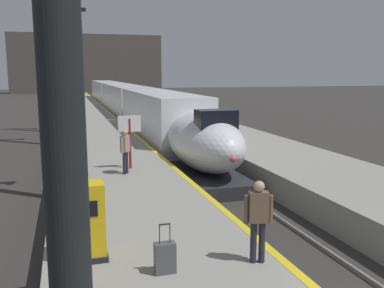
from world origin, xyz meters
name	(u,v)px	position (x,y,z in m)	size (l,w,h in m)	color
platform_left	(93,135)	(-4.05, 24.75, 0.53)	(4.80, 110.00, 1.05)	gray
platform_right	(204,131)	(4.05, 24.75, 0.53)	(4.80, 110.00, 1.05)	gray
platform_left_safety_stripe	(126,127)	(-1.77, 24.75, 1.05)	(0.20, 107.80, 0.01)	yellow
rail_main_left	(134,135)	(-0.75, 27.50, 0.06)	(0.08, 110.00, 0.12)	slate
rail_main_right	(153,134)	(0.75, 27.50, 0.06)	(0.08, 110.00, 0.12)	slate
highspeed_train_main	(127,102)	(0.00, 36.80, 1.96)	(2.92, 56.85, 3.60)	silver
station_column_mid	(60,31)	(-5.90, 11.21, 6.30)	(4.00, 0.68, 8.66)	black
station_column_far	(61,38)	(-5.90, 23.99, 7.05)	(4.00, 0.68, 10.09)	black
station_column_distant	(62,52)	(-5.90, 30.59, 6.45)	(4.00, 0.68, 8.94)	black
passenger_near_edge	(258,215)	(-2.30, 2.16, 2.04)	(0.55, 0.31, 1.69)	#23232D
passenger_mid_platform	(125,148)	(-3.77, 10.56, 2.04)	(0.40, 0.48, 1.69)	#23232D
rolling_suitcase	(165,258)	(-4.18, 2.25, 1.35)	(0.40, 0.22, 0.98)	#4C4C51
ticket_machine_yellow	(87,224)	(-5.55, 3.31, 1.79)	(0.76, 0.62, 1.60)	yellow
departure_info_board	(130,131)	(-3.47, 11.41, 2.56)	(0.90, 0.10, 2.12)	maroon
terminus_back_wall	(88,64)	(0.00, 102.00, 7.00)	(36.00, 2.00, 14.00)	#4C4742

